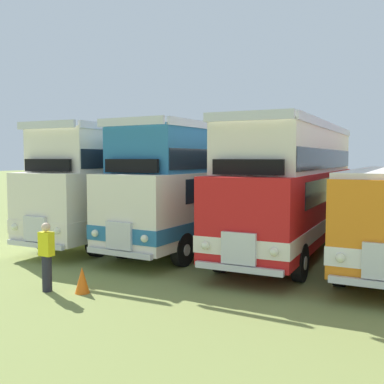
{
  "coord_description": "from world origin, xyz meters",
  "views": [
    {
      "loc": [
        1.29,
        -15.28,
        3.33
      ],
      "look_at": [
        -7.61,
        0.57,
        1.96
      ],
      "focal_mm": 42.38,
      "sensor_mm": 36.0,
      "label": 1
    }
  ],
  "objects_px": {
    "bus_first_in_row": "(130,181)",
    "bus_second_in_row": "(201,184)",
    "cone_near_end": "(82,280)",
    "marshal_person": "(47,256)",
    "bus_third_in_row": "(293,186)"
  },
  "relations": [
    {
      "from": "bus_third_in_row",
      "to": "cone_near_end",
      "type": "height_order",
      "value": "bus_third_in_row"
    },
    {
      "from": "bus_third_in_row",
      "to": "marshal_person",
      "type": "relative_size",
      "value": 6.32
    },
    {
      "from": "bus_second_in_row",
      "to": "bus_third_in_row",
      "type": "height_order",
      "value": "same"
    },
    {
      "from": "marshal_person",
      "to": "bus_third_in_row",
      "type": "bearing_deg",
      "value": 63.3
    },
    {
      "from": "bus_first_in_row",
      "to": "cone_near_end",
      "type": "distance_m",
      "value": 8.17
    },
    {
      "from": "bus_third_in_row",
      "to": "cone_near_end",
      "type": "xyz_separation_m",
      "value": [
        -3.03,
        -7.44,
        -2.03
      ]
    },
    {
      "from": "bus_first_in_row",
      "to": "bus_third_in_row",
      "type": "xyz_separation_m",
      "value": [
        6.81,
        0.5,
        0.0
      ]
    },
    {
      "from": "marshal_person",
      "to": "bus_second_in_row",
      "type": "bearing_deg",
      "value": 86.02
    },
    {
      "from": "bus_second_in_row",
      "to": "cone_near_end",
      "type": "height_order",
      "value": "bus_second_in_row"
    },
    {
      "from": "bus_second_in_row",
      "to": "cone_near_end",
      "type": "xyz_separation_m",
      "value": [
        0.37,
        -6.91,
        -2.03
      ]
    },
    {
      "from": "bus_first_in_row",
      "to": "marshal_person",
      "type": "distance_m",
      "value": 7.96
    },
    {
      "from": "bus_second_in_row",
      "to": "cone_near_end",
      "type": "distance_m",
      "value": 7.21
    },
    {
      "from": "cone_near_end",
      "to": "marshal_person",
      "type": "xyz_separation_m",
      "value": [
        -0.87,
        -0.31,
        0.56
      ]
    },
    {
      "from": "cone_near_end",
      "to": "marshal_person",
      "type": "height_order",
      "value": "marshal_person"
    },
    {
      "from": "bus_first_in_row",
      "to": "bus_second_in_row",
      "type": "relative_size",
      "value": 1.08
    }
  ]
}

